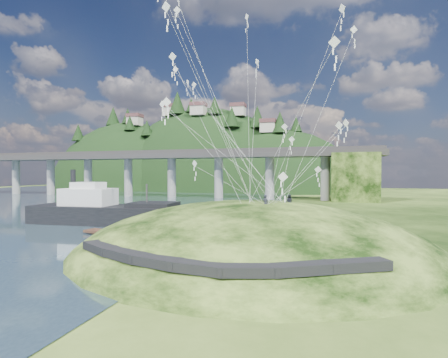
# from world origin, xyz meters

# --- Properties ---
(ground) EXTENTS (320.00, 320.00, 0.00)m
(ground) POSITION_xyz_m (0.00, 0.00, 0.00)
(ground) COLOR black
(ground) RESTS_ON ground
(grass_hill) EXTENTS (36.00, 32.00, 13.00)m
(grass_hill) POSITION_xyz_m (8.00, 2.00, -1.50)
(grass_hill) COLOR black
(grass_hill) RESTS_ON ground
(footpath) EXTENTS (22.29, 5.84, 0.83)m
(footpath) POSITION_xyz_m (7.46, -9.74, 2.08)
(footpath) COLOR black
(footpath) RESTS_ON ground
(bridge) EXTENTS (160.00, 11.00, 15.00)m
(bridge) POSITION_xyz_m (-26.46, 70.07, 9.70)
(bridge) COLOR #2D2B2B
(bridge) RESTS_ON ground
(far_ridge) EXTENTS (153.00, 70.00, 94.50)m
(far_ridge) POSITION_xyz_m (-43.58, 122.17, -7.44)
(far_ridge) COLOR black
(far_ridge) RESTS_ON ground
(work_barge) EXTENTS (23.72, 7.75, 8.18)m
(work_barge) POSITION_xyz_m (-17.11, 14.40, 2.05)
(work_barge) COLOR black
(work_barge) RESTS_ON ground
(wooden_dock) EXTENTS (12.27, 4.19, 0.87)m
(wooden_dock) POSITION_xyz_m (-8.25, 5.78, 0.38)
(wooden_dock) COLOR #3B2318
(wooden_dock) RESTS_ON ground
(kite_flyers) EXTENTS (2.54, 3.65, 1.67)m
(kite_flyers) POSITION_xyz_m (10.71, 2.02, 5.66)
(kite_flyers) COLOR #22242E
(kite_flyers) RESTS_ON ground
(kite_swarm) EXTENTS (20.12, 17.15, 20.40)m
(kite_swarm) POSITION_xyz_m (6.85, 3.09, 16.76)
(kite_swarm) COLOR white
(kite_swarm) RESTS_ON ground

